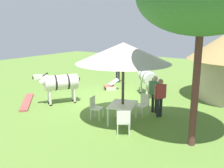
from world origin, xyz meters
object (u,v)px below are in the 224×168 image
Objects in this scene: zebra_by_umbrella at (60,83)px; guest_beside_umbrella at (155,91)px; patio_chair_near_hut at (123,121)px; zebra_nearest_camera at (148,77)px; patio_dining_table at (123,106)px; standing_watcher at (118,67)px; guest_behind_table at (160,94)px; striped_lounge_chair at (111,85)px; shade_umbrella at (123,53)px; patio_chair_east_end at (143,103)px; patio_chair_west_end at (95,106)px.

guest_beside_umbrella is at bearing -129.87° from zebra_by_umbrella.
zebra_nearest_camera is at bearing 74.65° from patio_chair_near_hut.
patio_dining_table is 7.02m from standing_watcher.
guest_behind_table is 4.92m from striped_lounge_chair.
striped_lounge_chair is (-2.63, -4.10, -0.69)m from guest_behind_table.
shade_umbrella is at bearing -118.32° from zebra_nearest_camera.
shade_umbrella reaches higher than guest_beside_umbrella.
patio_chair_east_end is 0.54× the size of standing_watcher.
guest_behind_table is (-1.62, 2.03, 0.42)m from patio_chair_west_end.
patio_dining_table is 1.16m from patio_chair_west_end.
patio_chair_near_hut is (0.72, 1.73, 0.00)m from patio_chair_west_end.
guest_behind_table is 0.82× the size of zebra_by_umbrella.
patio_chair_west_end is (1.37, -1.43, 0.00)m from patio_chair_east_end.
standing_watcher is (-6.09, -2.76, 0.47)m from patio_chair_west_end.
striped_lounge_chair is at bearing -64.74° from zebra_by_umbrella.
patio_chair_east_end is 1.00× the size of patio_chair_west_end.
zebra_by_umbrella is at bearing 129.33° from patio_chair_near_hut.
standing_watcher is 5.37m from zebra_by_umbrella.
patio_chair_west_end is 4.25m from zebra_nearest_camera.
patio_chair_east_end is 0.58× the size of guest_behind_table.
shade_umbrella is at bearing 65.49° from guest_beside_umbrella.
guest_behind_table is (-1.36, 0.91, 0.29)m from patio_dining_table.
guest_beside_umbrella is at bearing 87.64° from standing_watcher.
patio_chair_east_end is 6.33m from standing_watcher.
patio_chair_west_end reaches higher than patio_dining_table.
guest_beside_umbrella is at bearing 81.51° from guest_behind_table.
shade_umbrella is at bearing 0.00° from patio_dining_table.
standing_watcher is at bearing -168.56° from patio_chair_west_end.
standing_watcher is (-4.11, -4.41, 0.04)m from guest_beside_umbrella.
patio_chair_near_hut is at bearing 167.47° from striped_lounge_chair.
zebra_nearest_camera is (-4.94, -1.49, 0.48)m from patio_chair_near_hut.
shade_umbrella reaches higher than patio_chair_east_end.
standing_watcher reaches higher than patio_chair_west_end.
guest_beside_umbrella is at bearing 163.09° from shade_umbrella.
shade_umbrella is 3.60× the size of striped_lounge_chair.
striped_lounge_chair is at bearing 138.52° from zebra_nearest_camera.
guest_behind_table is at bearing 128.51° from guest_beside_umbrella.
patio_dining_table is at bearing -153.62° from zebra_by_umbrella.
standing_watcher is 3.54m from zebra_nearest_camera.
guest_behind_table is at bearing -96.36° from zebra_nearest_camera.
standing_watcher reaches higher than guest_beside_umbrella.
patio_dining_table is at bearing 74.26° from standing_watcher.
guest_behind_table reaches higher than striped_lounge_chair.
guest_behind_table is at bearing 115.56° from patio_chair_west_end.
shade_umbrella is at bearing 74.26° from standing_watcher.
guest_beside_umbrella is at bearing 163.09° from patio_dining_table.
shade_umbrella is at bearing -178.42° from guest_behind_table.
guest_behind_table reaches higher than zebra_by_umbrella.
guest_behind_table is at bearing -172.68° from striped_lounge_chair.
patio_dining_table reaches higher than striped_lounge_chair.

